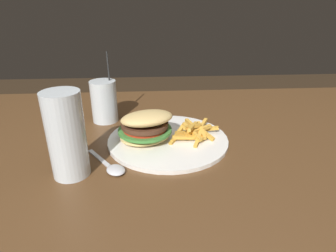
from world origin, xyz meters
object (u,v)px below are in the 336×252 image
object	(u,v)px
meal_plate_near	(157,132)
juice_glass	(104,103)
spoon	(114,169)
beer_glass	(67,137)

from	to	relation	value
meal_plate_near	juice_glass	distance (m)	0.23
meal_plate_near	spoon	size ratio (longest dim) A/B	2.34
beer_glass	juice_glass	world-z (taller)	juice_glass
spoon	meal_plate_near	bearing A→B (deg)	105.22
meal_plate_near	juice_glass	world-z (taller)	juice_glass
meal_plate_near	beer_glass	bearing A→B (deg)	34.53
meal_plate_near	juice_glass	bearing A→B (deg)	-46.14
beer_glass	juice_glass	xyz separation A→B (m)	(-0.03, -0.29, -0.03)
juice_glass	spoon	size ratio (longest dim) A/B	1.54
spoon	beer_glass	bearing A→B (deg)	-123.62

